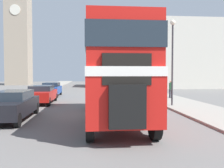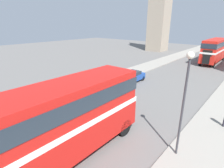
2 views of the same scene
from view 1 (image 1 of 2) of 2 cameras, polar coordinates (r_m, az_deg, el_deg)
The scene contains 12 objects.
ground_plane at distance 14.34m, azimuth -4.65°, elevation -6.88°, with size 120.00×120.00×0.00m, color slate.
sidewalk_right at distance 15.91m, azimuth 20.60°, elevation -5.89°, with size 3.50×120.00×0.12m.
double_decker_bus at distance 12.48m, azimuth 0.01°, elevation 3.76°, with size 2.55×10.10×4.36m.
bus_distant at distance 45.85m, azimuth -3.80°, elevation 2.80°, with size 2.46×10.53×4.41m.
car_parked_near at distance 13.46m, azimuth -21.65°, elevation -4.41°, with size 1.67×4.66×1.44m.
car_parked_mid at distance 20.05m, azimuth -15.79°, elevation -2.21°, with size 1.83×4.50×1.38m.
car_parked_far at distance 26.21m, azimuth -13.71°, elevation -1.13°, with size 1.71×4.16×1.38m.
pedestrian_walking at distance 22.95m, azimuth 13.29°, elevation -0.92°, with size 0.32×0.32×1.57m.
bicycle_on_pavement at distance 30.61m, azimuth 8.09°, elevation -1.05°, with size 0.05×1.76×0.78m.
street_lamp at distance 17.76m, azimuth 13.66°, elevation 7.65°, with size 0.36×0.36×5.86m.
church_tower at distance 56.27m, azimuth -20.62°, elevation 14.23°, with size 4.75×4.75×27.38m.
shop_building_block at distance 46.34m, azimuth 21.09°, elevation 6.05°, with size 22.10×10.90×10.79m.
Camera 1 is at (-0.15, -14.15, 2.31)m, focal length 40.00 mm.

